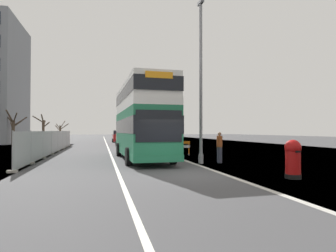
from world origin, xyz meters
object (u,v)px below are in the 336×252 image
object	(u,v)px
roadworks_barrier	(179,146)
car_oncoming_near	(125,138)
car_receding_far	(118,137)
red_pillar_postbox	(293,157)
lamppost_foreground	(201,86)
car_receding_mid	(124,137)
pedestrian_at_kerb	(220,147)
double_decker_bus	(142,120)

from	to	relation	value
roadworks_barrier	car_oncoming_near	bearing A→B (deg)	105.07
car_receding_far	roadworks_barrier	bearing A→B (deg)	-82.99
red_pillar_postbox	car_receding_far	xyz separation A→B (m)	(-4.74, 37.94, 0.08)
lamppost_foreground	car_receding_mid	size ratio (longest dim) A/B	2.14
red_pillar_postbox	roadworks_barrier	bearing A→B (deg)	97.35
lamppost_foreground	car_oncoming_near	distance (m)	18.62
car_receding_mid	roadworks_barrier	bearing A→B (deg)	-80.89
car_oncoming_near	lamppost_foreground	bearing A→B (deg)	-80.69
car_receding_mid	car_receding_far	bearing A→B (deg)	92.11
car_oncoming_near	pedestrian_at_kerb	size ratio (longest dim) A/B	2.22
red_pillar_postbox	car_oncoming_near	size ratio (longest dim) A/B	0.38
lamppost_foreground	red_pillar_postbox	size ratio (longest dim) A/B	6.16
car_oncoming_near	car_receding_mid	distance (m)	6.21
car_receding_mid	car_oncoming_near	bearing A→B (deg)	-93.06
double_decker_bus	car_receding_far	world-z (taller)	double_decker_bus
car_oncoming_near	double_decker_bus	bearing A→B (deg)	-90.28
car_oncoming_near	car_receding_mid	bearing A→B (deg)	86.94
red_pillar_postbox	car_receding_far	world-z (taller)	car_receding_far
red_pillar_postbox	pedestrian_at_kerb	world-z (taller)	pedestrian_at_kerb
lamppost_foreground	pedestrian_at_kerb	bearing A→B (deg)	4.02
lamppost_foreground	double_decker_bus	bearing A→B (deg)	133.36
red_pillar_postbox	roadworks_barrier	xyz separation A→B (m)	(-1.50, 11.62, -0.16)
roadworks_barrier	car_receding_mid	bearing A→B (deg)	99.11
car_receding_mid	pedestrian_at_kerb	world-z (taller)	car_receding_mid
roadworks_barrier	car_oncoming_near	xyz separation A→B (m)	(-3.28, 12.16, 0.36)
lamppost_foreground	red_pillar_postbox	xyz separation A→B (m)	(1.81, -5.73, -3.69)
car_receding_far	pedestrian_at_kerb	distance (m)	32.38
double_decker_bus	car_receding_mid	world-z (taller)	double_decker_bus
car_oncoming_near	car_receding_far	world-z (taller)	car_oncoming_near
car_receding_mid	car_receding_far	xyz separation A→B (m)	(-0.29, 7.95, -0.15)
lamppost_foreground	car_receding_far	xyz separation A→B (m)	(-2.92, 32.20, -3.62)
pedestrian_at_kerb	lamppost_foreground	bearing A→B (deg)	-175.98
roadworks_barrier	car_receding_mid	distance (m)	18.61
roadworks_barrier	pedestrian_at_kerb	bearing A→B (deg)	-81.28
roadworks_barrier	car_oncoming_near	distance (m)	12.60
red_pillar_postbox	car_oncoming_near	world-z (taller)	car_oncoming_near
pedestrian_at_kerb	car_receding_far	bearing A→B (deg)	97.32
red_pillar_postbox	double_decker_bus	bearing A→B (deg)	118.45
car_receding_mid	pedestrian_at_kerb	size ratio (longest dim) A/B	2.44
car_receding_mid	pedestrian_at_kerb	xyz separation A→B (m)	(3.83, -24.17, -0.15)
car_receding_far	pedestrian_at_kerb	size ratio (longest dim) A/B	2.12
double_decker_bus	car_receding_far	xyz separation A→B (m)	(0.11, 28.99, -1.72)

